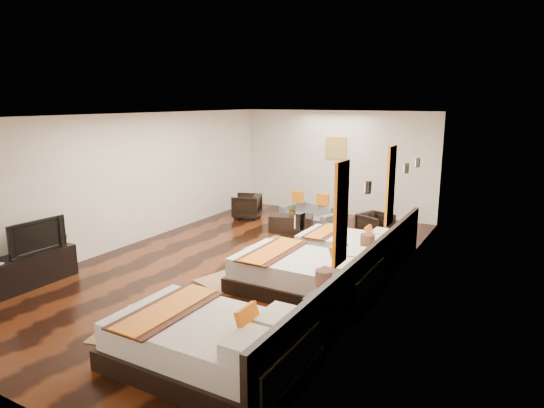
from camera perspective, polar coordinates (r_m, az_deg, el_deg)
The scene contains 29 objects.
floor at distance 9.14m, azimuth -3.77°, elevation -7.11°, with size 5.50×9.50×0.01m, color black.
ceiling at distance 8.62m, azimuth -4.03°, elevation 10.71°, with size 5.50×9.50×0.01m, color white.
back_wall at distance 12.96m, azimuth 7.75°, elevation 5.00°, with size 5.50×0.01×2.80m, color silver.
left_wall at distance 10.52m, azimuth -16.54°, elevation 2.87°, with size 0.01×9.50×2.80m, color silver.
right_wall at distance 7.64m, azimuth 13.61°, elevation -0.43°, with size 0.01×9.50×2.80m, color silver.
headboard_panel at distance 7.20m, azimuth 11.12°, elevation -9.04°, with size 0.08×6.60×0.90m, color black.
bed_near at distance 5.70m, azimuth -7.42°, elevation -16.53°, with size 2.34×1.47×0.89m.
bed_mid at distance 7.72m, azimuth 4.22°, elevation -8.49°, with size 2.32×1.46×0.89m.
bed_far at distance 9.42m, azimuth 9.20°, elevation -5.09°, with size 1.87×1.18×0.71m.
nightstand_a at distance 6.55m, azimuth 6.19°, elevation -12.55°, with size 0.43×0.43×0.85m.
nightstand_b at distance 8.14m, azimuth 11.36°, elevation -7.53°, with size 0.45×0.45×0.89m.
jute_mat_near at distance 7.02m, azimuth -16.55°, elevation -13.87°, with size 0.75×1.20×0.01m, color #8F6B49.
jute_mat_mid at distance 8.42m, azimuth -4.78°, elevation -8.85°, with size 0.75×1.20×0.01m, color #8F6B49.
jute_mat_far at distance 10.20m, azimuth 0.22°, elevation -4.94°, with size 0.75×1.20×0.01m, color #8F6B49.
tv_console at distance 8.90m, azimuth -28.11°, elevation -7.29°, with size 0.50×1.80×0.55m, color black.
tv at distance 8.84m, azimuth -26.89°, elevation -3.49°, with size 0.99×0.13×0.57m, color black.
figurine at distance 9.15m, azimuth -24.70°, elevation -3.45°, with size 0.35×0.35×0.36m, color brown.
sofa at distance 12.07m, azimuth 4.61°, elevation -1.09°, with size 1.64×0.64×0.48m, color slate.
armchair_left at distance 12.44m, azimuth -3.07°, elevation -0.28°, with size 0.68×0.70×0.64m, color black.
armchair_right at distance 10.76m, azimuth 12.40°, elevation -2.68°, with size 0.64×0.66×0.60m, color black.
coffee_table at distance 11.16m, azimuth 2.33°, elevation -2.39°, with size 1.00×0.50×0.40m, color black.
table_plant at distance 11.08m, azimuth 2.54°, elevation -0.63°, with size 0.27×0.24×0.30m, color #27561C.
orange_panel_a at distance 5.82m, azimuth 8.37°, elevation -1.18°, with size 0.04×0.40×1.30m, color #D86014.
orange_panel_b at distance 7.88m, azimuth 14.19°, elevation 2.14°, with size 0.04×0.40×1.30m, color #D86014.
sconce_near at distance 4.82m, azimuth 3.39°, elevation -2.11°, with size 0.07×0.12×0.18m.
sconce_mid at distance 6.82m, azimuth 11.57°, elevation 1.99°, with size 0.07×0.12×0.18m.
sconce_far at distance 8.91m, azimuth 15.98°, elevation 4.18°, with size 0.07×0.12×0.18m.
sconce_lounge at distance 9.78m, azimuth 17.25°, elevation 4.81°, with size 0.07×0.12×0.18m.
gold_artwork at distance 12.89m, azimuth 7.76°, elevation 6.75°, with size 0.60×0.04×0.60m, color #AD873F.
Camera 1 is at (4.74, -7.19, 3.06)m, focal length 31.03 mm.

